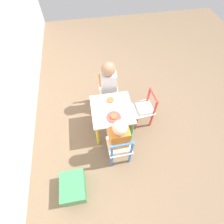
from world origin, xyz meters
name	(u,v)px	position (x,y,z in m)	size (l,w,h in m)	color
ground_plane	(112,127)	(0.00, 0.00, 0.00)	(6.00, 6.00, 0.00)	#7F664C
kids_table	(112,113)	(0.00, 0.00, 0.35)	(0.49, 0.49, 0.42)	silver
chair_orange	(109,91)	(0.43, -0.02, 0.26)	(0.27, 0.27, 0.53)	silver
chair_blue	(120,148)	(-0.43, -0.01, 0.26)	(0.27, 0.27, 0.53)	silver
chair_red	(144,109)	(0.04, -0.43, 0.26)	(0.28, 0.28, 0.53)	silver
child_right	(109,83)	(0.37, -0.02, 0.48)	(0.22, 0.21, 0.78)	#4C608E
child_left	(119,136)	(-0.37, -0.01, 0.43)	(0.21, 0.20, 0.71)	#7A6B5B
plate_right	(110,101)	(0.12, 0.00, 0.43)	(0.20, 0.20, 0.03)	white
plate_left	(114,117)	(-0.12, 0.00, 0.43)	(0.17, 0.17, 0.03)	#E54C47
storage_bin	(73,187)	(-0.72, 0.54, 0.10)	(0.31, 0.25, 0.19)	#3D8E56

